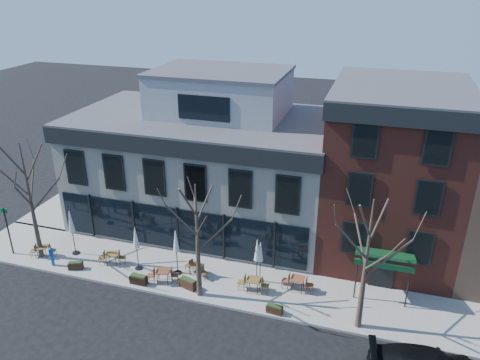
# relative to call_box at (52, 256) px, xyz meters

# --- Properties ---
(ground) EXTENTS (120.00, 120.00, 0.00)m
(ground) POSITION_rel_call_box_xyz_m (7.06, 3.88, -0.86)
(ground) COLOR black
(ground) RESTS_ON ground
(sidewalk_front) EXTENTS (33.50, 4.70, 0.15)m
(sidewalk_front) POSITION_rel_call_box_xyz_m (10.31, 1.73, -0.78)
(sidewalk_front) COLOR gray
(sidewalk_front) RESTS_ON ground
(sidewalk_side) EXTENTS (4.50, 12.00, 0.15)m
(sidewalk_side) POSITION_rel_call_box_xyz_m (-4.19, 9.88, -0.78)
(sidewalk_side) COLOR gray
(sidewalk_side) RESTS_ON ground
(corner_building) EXTENTS (18.39, 10.39, 11.10)m
(corner_building) POSITION_rel_call_box_xyz_m (7.14, 8.95, 3.87)
(corner_building) COLOR #ECE6CE
(corner_building) RESTS_ON ground
(red_brick_building) EXTENTS (8.20, 11.78, 11.18)m
(red_brick_building) POSITION_rel_call_box_xyz_m (20.06, 8.86, 4.78)
(red_brick_building) COLOR maroon
(red_brick_building) RESTS_ON ground
(tree_corner) EXTENTS (3.93, 3.98, 7.92)m
(tree_corner) POSITION_rel_call_box_xyz_m (-1.42, 0.68, 3.39)
(tree_corner) COLOR #382B21
(tree_corner) RESTS_ON sidewalk_front
(tree_mid) EXTENTS (3.50, 3.55, 7.04)m
(tree_mid) POSITION_rel_call_box_xyz_m (10.07, -0.02, 2.93)
(tree_mid) COLOR #382B21
(tree_mid) RESTS_ON sidewalk_front
(tree_right) EXTENTS (3.72, 3.77, 7.48)m
(tree_right) POSITION_rel_call_box_xyz_m (19.08, -0.02, 3.16)
(tree_right) COLOR #382B21
(tree_right) RESTS_ON sidewalk_front
(sign_pole) EXTENTS (0.50, 0.10, 3.40)m
(sign_pole) POSITION_rel_call_box_xyz_m (-3.44, 0.38, 1.22)
(sign_pole) COLOR black
(sign_pole) RESTS_ON sidewalk_front
(call_box) EXTENTS (0.27, 0.27, 1.34)m
(call_box) POSITION_rel_call_box_xyz_m (0.00, 0.00, 0.00)
(call_box) COLOR #0D49A9
(call_box) RESTS_ON sidewalk_front
(cafe_set_0) EXTENTS (1.71, 0.98, 0.88)m
(cafe_set_0) POSITION_rel_call_box_xyz_m (-1.27, 0.70, -0.25)
(cafe_set_0) COLOR brown
(cafe_set_0) RESTS_ON sidewalk_front
(cafe_set_1) EXTENTS (1.79, 0.99, 0.92)m
(cafe_set_1) POSITION_rel_call_box_xyz_m (3.54, 1.28, -0.23)
(cafe_set_1) COLOR brown
(cafe_set_1) RESTS_ON sidewalk_front
(cafe_set_2) EXTENTS (1.95, 1.06, 1.00)m
(cafe_set_2) POSITION_rel_call_box_xyz_m (7.52, 0.45, -0.19)
(cafe_set_2) COLOR brown
(cafe_set_2) RESTS_ON sidewalk_front
(cafe_set_3) EXTENTS (1.75, 1.06, 0.91)m
(cafe_set_3) POSITION_rel_call_box_xyz_m (9.17, 1.72, -0.24)
(cafe_set_3) COLOR brown
(cafe_set_3) RESTS_ON sidewalk_front
(cafe_set_4) EXTENTS (1.90, 0.79, 1.00)m
(cafe_set_4) POSITION_rel_call_box_xyz_m (12.95, 1.23, -0.20)
(cafe_set_4) COLOR brown
(cafe_set_4) RESTS_ON sidewalk_front
(cafe_set_5) EXTENTS (1.94, 0.80, 1.01)m
(cafe_set_5) POSITION_rel_call_box_xyz_m (15.41, 2.07, -0.19)
(cafe_set_5) COLOR brown
(cafe_set_5) RESTS_ON sidewalk_front
(umbrella_0) EXTENTS (0.51, 0.51, 3.16)m
(umbrella_0) POSITION_rel_call_box_xyz_m (0.54, 1.62, 1.52)
(umbrella_0) COLOR black
(umbrella_0) RESTS_ON sidewalk_front
(umbrella_1) EXTENTS (0.48, 0.48, 2.98)m
(umbrella_1) POSITION_rel_call_box_xyz_m (5.41, 1.26, 1.39)
(umbrella_1) COLOR black
(umbrella_1) RESTS_ON sidewalk_front
(umbrella_2) EXTENTS (0.48, 0.48, 3.02)m
(umbrella_2) POSITION_rel_call_box_xyz_m (7.98, 1.56, 1.42)
(umbrella_2) COLOR black
(umbrella_2) RESTS_ON sidewalk_front
(umbrella_3) EXTENTS (0.46, 0.46, 2.89)m
(umbrella_3) POSITION_rel_call_box_xyz_m (12.90, 2.18, 1.33)
(umbrella_3) COLOR black
(umbrella_3) RESTS_ON sidewalk_front
(umbrella_4) EXTENTS (0.43, 0.43, 2.71)m
(umbrella_4) POSITION_rel_call_box_xyz_m (13.07, 2.30, 1.20)
(umbrella_4) COLOR black
(umbrella_4) RESTS_ON sidewalk_front
(planter_0) EXTENTS (0.97, 0.66, 0.50)m
(planter_0) POSITION_rel_call_box_xyz_m (1.64, 0.07, -0.46)
(planter_0) COLOR black
(planter_0) RESTS_ON sidewalk_front
(planter_1) EXTENTS (1.05, 0.42, 0.59)m
(planter_1) POSITION_rel_call_box_xyz_m (6.18, -0.12, -0.42)
(planter_1) COLOR black
(planter_1) RESTS_ON sidewalk_front
(planter_2) EXTENTS (1.17, 0.74, 0.61)m
(planter_2) POSITION_rel_call_box_xyz_m (9.18, 0.38, -0.41)
(planter_2) COLOR #321A10
(planter_2) RESTS_ON sidewalk_front
(planter_3) EXTENTS (0.94, 0.46, 0.51)m
(planter_3) POSITION_rel_call_box_xyz_m (14.60, -0.32, -0.46)
(planter_3) COLOR #322110
(planter_3) RESTS_ON sidewalk_front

